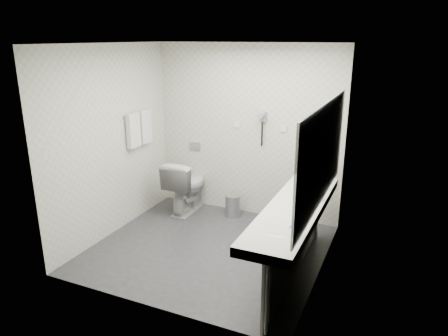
% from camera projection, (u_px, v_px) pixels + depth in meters
% --- Properties ---
extents(floor, '(2.80, 2.80, 0.00)m').
position_uv_depth(floor, '(208.00, 248.00, 5.28)').
color(floor, '#2A2A2F').
rests_on(floor, ground).
extents(ceiling, '(2.80, 2.80, 0.00)m').
position_uv_depth(ceiling, '(206.00, 43.00, 4.52)').
color(ceiling, silver).
rests_on(ceiling, wall_back).
extents(wall_back, '(2.80, 0.00, 2.80)m').
position_uv_depth(wall_back, '(247.00, 132.00, 6.03)').
color(wall_back, beige).
rests_on(wall_back, floor).
extents(wall_front, '(2.80, 0.00, 2.80)m').
position_uv_depth(wall_front, '(144.00, 189.00, 3.77)').
color(wall_front, beige).
rests_on(wall_front, floor).
extents(wall_left, '(0.00, 2.60, 2.60)m').
position_uv_depth(wall_left, '(112.00, 142.00, 5.44)').
color(wall_left, beige).
rests_on(wall_left, floor).
extents(wall_right, '(0.00, 2.60, 2.60)m').
position_uv_depth(wall_right, '(327.00, 168.00, 4.36)').
color(wall_right, beige).
rests_on(wall_right, floor).
extents(vanity_counter, '(0.55, 2.20, 0.10)m').
position_uv_depth(vanity_counter, '(294.00, 211.00, 4.43)').
color(vanity_counter, silver).
rests_on(vanity_counter, floor).
extents(vanity_panel, '(0.03, 2.15, 0.75)m').
position_uv_depth(vanity_panel, '(294.00, 247.00, 4.55)').
color(vanity_panel, gray).
rests_on(vanity_panel, floor).
extents(vanity_post_near, '(0.06, 0.06, 0.75)m').
position_uv_depth(vanity_post_near, '(267.00, 300.00, 3.63)').
color(vanity_post_near, silver).
rests_on(vanity_post_near, floor).
extents(vanity_post_far, '(0.06, 0.06, 0.75)m').
position_uv_depth(vanity_post_far, '(317.00, 212.00, 5.44)').
color(vanity_post_far, silver).
rests_on(vanity_post_far, floor).
extents(mirror, '(0.02, 2.20, 1.05)m').
position_uv_depth(mirror, '(323.00, 155.00, 4.13)').
color(mirror, '#B2BCC6').
rests_on(mirror, wall_right).
extents(basin_near, '(0.40, 0.31, 0.05)m').
position_uv_depth(basin_near, '(276.00, 233.00, 3.85)').
color(basin_near, silver).
rests_on(basin_near, vanity_counter).
extents(basin_far, '(0.40, 0.31, 0.05)m').
position_uv_depth(basin_far, '(308.00, 188.00, 4.98)').
color(basin_far, silver).
rests_on(basin_far, vanity_counter).
extents(faucet_near, '(0.04, 0.04, 0.15)m').
position_uv_depth(faucet_near, '(297.00, 228.00, 3.75)').
color(faucet_near, silver).
rests_on(faucet_near, vanity_counter).
extents(faucet_far, '(0.04, 0.04, 0.15)m').
position_uv_depth(faucet_far, '(325.00, 183.00, 4.88)').
color(faucet_far, silver).
rests_on(faucet_far, vanity_counter).
extents(soap_bottle_a, '(0.07, 0.07, 0.11)m').
position_uv_depth(soap_bottle_a, '(304.00, 200.00, 4.43)').
color(soap_bottle_a, silver).
rests_on(soap_bottle_a, vanity_counter).
extents(glass_left, '(0.07, 0.07, 0.11)m').
position_uv_depth(glass_left, '(316.00, 195.00, 4.58)').
color(glass_left, silver).
rests_on(glass_left, vanity_counter).
extents(glass_right, '(0.09, 0.09, 0.12)m').
position_uv_depth(glass_right, '(320.00, 195.00, 4.57)').
color(glass_right, silver).
rests_on(glass_right, vanity_counter).
extents(toilet, '(0.46, 0.81, 0.82)m').
position_uv_depth(toilet, '(186.00, 186.00, 6.30)').
color(toilet, silver).
rests_on(toilet, floor).
extents(flush_plate, '(0.18, 0.02, 0.12)m').
position_uv_depth(flush_plate, '(195.00, 146.00, 6.44)').
color(flush_plate, '#B2B5BA').
rests_on(flush_plate, wall_back).
extents(pedal_bin, '(0.24, 0.24, 0.31)m').
position_uv_depth(pedal_bin, '(233.00, 206.00, 6.20)').
color(pedal_bin, '#B2B5BA').
rests_on(pedal_bin, floor).
extents(bin_lid, '(0.22, 0.22, 0.02)m').
position_uv_depth(bin_lid, '(233.00, 196.00, 6.15)').
color(bin_lid, '#B2B5BA').
rests_on(bin_lid, pedal_bin).
extents(towel_rail, '(0.02, 0.62, 0.02)m').
position_uv_depth(towel_rail, '(138.00, 113.00, 5.81)').
color(towel_rail, silver).
rests_on(towel_rail, wall_left).
extents(towel_near, '(0.07, 0.24, 0.48)m').
position_uv_depth(towel_near, '(134.00, 130.00, 5.75)').
color(towel_near, silver).
rests_on(towel_near, towel_rail).
extents(towel_far, '(0.07, 0.24, 0.48)m').
position_uv_depth(towel_far, '(145.00, 127.00, 6.00)').
color(towel_far, silver).
rests_on(towel_far, towel_rail).
extents(dryer_cradle, '(0.10, 0.04, 0.14)m').
position_uv_depth(dryer_cradle, '(263.00, 116.00, 5.83)').
color(dryer_cradle, gray).
rests_on(dryer_cradle, wall_back).
extents(dryer_barrel, '(0.08, 0.14, 0.08)m').
position_uv_depth(dryer_barrel, '(261.00, 115.00, 5.76)').
color(dryer_barrel, gray).
rests_on(dryer_barrel, dryer_cradle).
extents(dryer_cord, '(0.02, 0.02, 0.35)m').
position_uv_depth(dryer_cord, '(262.00, 134.00, 5.90)').
color(dryer_cord, black).
rests_on(dryer_cord, dryer_cradle).
extents(switch_plate_a, '(0.09, 0.02, 0.09)m').
position_uv_depth(switch_plate_a, '(237.00, 124.00, 6.05)').
color(switch_plate_a, silver).
rests_on(switch_plate_a, wall_back).
extents(switch_plate_b, '(0.09, 0.02, 0.09)m').
position_uv_depth(switch_plate_b, '(283.00, 128.00, 5.78)').
color(switch_plate_b, silver).
rests_on(switch_plate_b, wall_back).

